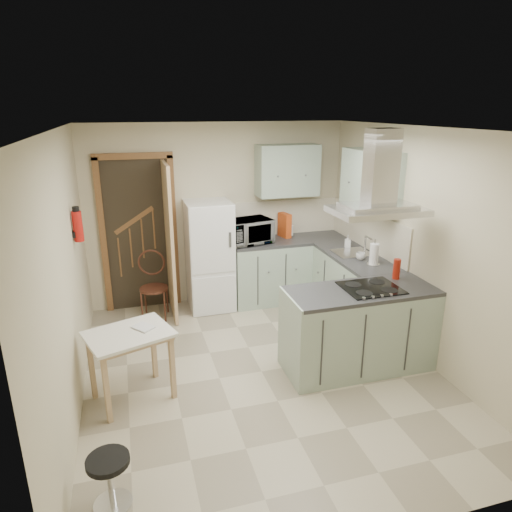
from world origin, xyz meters
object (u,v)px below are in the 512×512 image
object	(u,v)px
fridge	(210,256)
bentwood_chair	(154,289)
extractor_hood	(377,211)
microwave	(249,231)
peninsula	(359,329)
stool	(110,481)
drop_leaf_table	(132,366)

from	to	relation	value
fridge	bentwood_chair	size ratio (longest dim) A/B	1.82
extractor_hood	microwave	world-z (taller)	extractor_hood
microwave	peninsula	bearing A→B (deg)	-83.70
fridge	stool	xyz separation A→B (m)	(-1.31, -3.14, -0.55)
fridge	extractor_hood	size ratio (longest dim) A/B	1.67
peninsula	bentwood_chair	world-z (taller)	peninsula
stool	peninsula	bearing A→B (deg)	24.52
extractor_hood	drop_leaf_table	xyz separation A→B (m)	(-2.44, 0.09, -1.37)
fridge	extractor_hood	xyz separation A→B (m)	(1.32, -1.98, 0.97)
fridge	bentwood_chair	bearing A→B (deg)	-169.78
fridge	drop_leaf_table	xyz separation A→B (m)	(-1.12, -1.89, -0.40)
drop_leaf_table	bentwood_chair	distance (m)	1.78
fridge	peninsula	distance (m)	2.35
peninsula	drop_leaf_table	bearing A→B (deg)	177.82
peninsula	extractor_hood	distance (m)	1.27
drop_leaf_table	stool	xyz separation A→B (m)	(-0.20, -1.25, -0.15)
bentwood_chair	microwave	size ratio (longest dim) A/B	1.37
fridge	bentwood_chair	distance (m)	0.86
drop_leaf_table	bentwood_chair	size ratio (longest dim) A/B	0.91
drop_leaf_table	stool	world-z (taller)	drop_leaf_table
fridge	peninsula	bearing A→B (deg)	-58.26
extractor_hood	stool	size ratio (longest dim) A/B	2.24
bentwood_chair	microwave	bearing A→B (deg)	16.04
extractor_hood	drop_leaf_table	size ratio (longest dim) A/B	1.20
peninsula	bentwood_chair	distance (m)	2.72
fridge	drop_leaf_table	bearing A→B (deg)	-120.56
extractor_hood	stool	xyz separation A→B (m)	(-2.64, -1.16, -1.52)
drop_leaf_table	bentwood_chair	bearing A→B (deg)	59.98
fridge	bentwood_chair	xyz separation A→B (m)	(-0.78, -0.14, -0.34)
peninsula	stool	xyz separation A→B (m)	(-2.54, -1.16, -0.25)
drop_leaf_table	stool	distance (m)	1.27
microwave	fridge	bearing A→B (deg)	163.02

